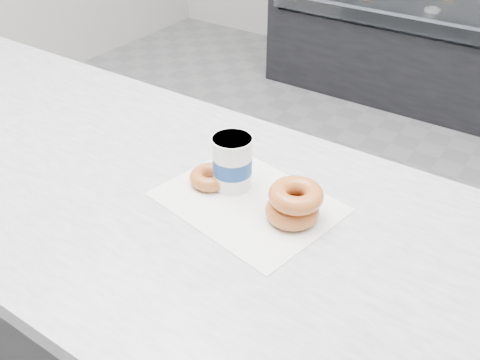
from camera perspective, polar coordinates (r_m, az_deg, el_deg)
The scene contains 7 objects.
ground at distance 2.09m, azimuth 5.08°, elevation -13.44°, with size 5.00×5.00×0.00m, color gray.
counter at distance 1.42m, azimuth -6.73°, elevation -16.03°, with size 3.06×0.76×0.90m.
display_case at distance 3.59m, azimuth 23.44°, elevation 14.70°, with size 2.40×0.74×1.25m.
wax_paper at distance 1.08m, azimuth 0.84°, elevation -2.32°, with size 0.34×0.26×0.00m, color silver.
donut_single at distance 1.12m, azimuth -3.16°, elevation 0.31°, with size 0.09×0.09×0.03m, color #BD6B34.
donut_stack at distance 1.01m, azimuth 5.79°, elevation -2.46°, with size 0.13×0.13×0.07m.
coffee_cup at distance 1.09m, azimuth -0.82°, elevation 1.92°, with size 0.09×0.09×0.11m.
Camera 1 is at (0.64, -1.25, 1.55)m, focal length 40.00 mm.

